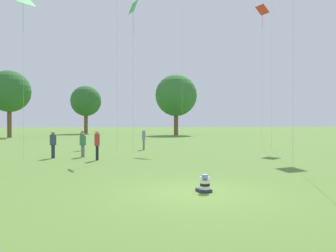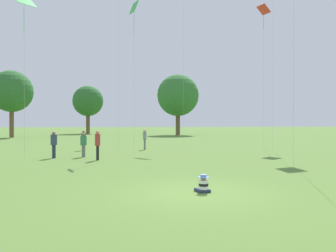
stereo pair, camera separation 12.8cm
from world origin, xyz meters
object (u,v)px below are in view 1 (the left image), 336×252
object	(u,v)px
distant_tree_0	(86,101)
person_standing_6	(97,142)
kite_8	(23,3)
person_standing_0	(144,137)
person_standing_4	(53,142)
seated_toddler	(205,184)
person_standing_5	(83,143)
distant_tree_2	(176,96)
kite_7	(133,13)
distant_tree_1	(9,91)
person_standing_2	(82,138)
kite_2	(262,14)

from	to	relation	value
distant_tree_0	person_standing_6	bearing A→B (deg)	-83.85
person_standing_6	kite_8	size ratio (longest dim) A/B	0.17
person_standing_0	person_standing_4	distance (m)	8.12
person_standing_0	person_standing_6	distance (m)	7.73
seated_toddler	person_standing_5	xyz separation A→B (m)	(-4.91, 11.34, 0.66)
person_standing_5	distant_tree_2	xyz separation A→B (m)	(12.37, 35.56, 6.07)
person_standing_4	kite_8	xyz separation A→B (m)	(-1.77, 0.19, 8.50)
person_standing_0	kite_7	size ratio (longest dim) A/B	0.15
kite_7	kite_8	bearing A→B (deg)	-48.52
distant_tree_0	distant_tree_1	bearing A→B (deg)	-121.01
seated_toddler	person_standing_5	size ratio (longest dim) A/B	0.37
kite_8	person_standing_4	bearing A→B (deg)	-2.49
person_standing_0	person_standing_4	bearing A→B (deg)	-11.39
person_standing_4	distant_tree_1	xyz separation A→B (m)	(-11.71, 29.70, 5.75)
person_standing_4	kite_8	bearing A→B (deg)	-179.72
person_standing_2	kite_8	world-z (taller)	kite_8
person_standing_5	distant_tree_1	xyz separation A→B (m)	(-13.45, 29.31, 5.83)
person_standing_0	person_standing_5	distance (m)	6.62
person_standing_5	distant_tree_1	bearing A→B (deg)	-63.58
seated_toddler	person_standing_6	size ratio (longest dim) A/B	0.33
person_standing_4	person_standing_5	bearing A→B (deg)	18.98
person_standing_4	distant_tree_1	bearing A→B (deg)	117.94
person_standing_0	distant_tree_0	distance (m)	41.11
distant_tree_1	distant_tree_2	xyz separation A→B (m)	(25.83, 6.24, 0.24)
person_standing_0	kite_8	distance (m)	12.65
person_standing_6	person_standing_0	bearing A→B (deg)	60.94
person_standing_0	person_standing_5	bearing A→B (deg)	-3.72
person_standing_6	distant_tree_2	distance (m)	39.63
person_standing_6	distant_tree_0	world-z (taller)	distant_tree_0
kite_7	kite_8	world-z (taller)	kite_7
person_standing_0	kite_2	world-z (taller)	kite_2
person_standing_5	kite_8	distance (m)	9.27
seated_toddler	person_standing_4	world-z (taller)	person_standing_4
seated_toddler	person_standing_6	bearing A→B (deg)	99.68
distant_tree_2	distant_tree_1	bearing A→B (deg)	-166.41
person_standing_4	distant_tree_0	world-z (taller)	distant_tree_0
kite_7	kite_2	bearing A→B (deg)	136.58
person_standing_6	distant_tree_0	xyz separation A→B (m)	(-5.06, 46.90, 5.36)
person_standing_2	distant_tree_1	distance (m)	28.05
person_standing_4	distant_tree_1	world-z (taller)	distant_tree_1
person_standing_0	person_standing_6	xyz separation A→B (m)	(-3.26, -7.00, 0.05)
person_standing_4	person_standing_5	xyz separation A→B (m)	(1.74, 0.39, -0.08)
kite_7	person_standing_0	bearing A→B (deg)	-175.00
seated_toddler	distant_tree_0	bearing A→B (deg)	86.19
seated_toddler	person_standing_0	distance (m)	16.44
seated_toddler	distant_tree_2	bearing A→B (deg)	68.10
kite_2	distant_tree_2	world-z (taller)	kite_2
kite_2	distant_tree_2	distance (m)	28.86
distant_tree_0	person_standing_0	bearing A→B (deg)	-78.22
distant_tree_0	person_standing_2	bearing A→B (deg)	-85.00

